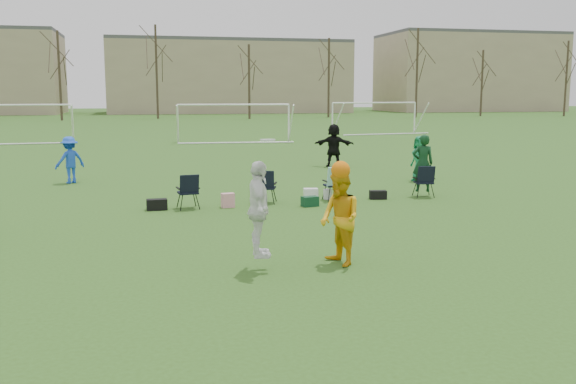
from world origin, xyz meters
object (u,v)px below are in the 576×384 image
object	(u,v)px
fielder_blue	(70,160)
goal_right	(375,109)
fielder_black	(334,145)
goal_mid	(234,112)
goal_left	(12,113)
fielder_green_far	(420,159)
center_contest	(307,214)

from	to	relation	value
fielder_blue	goal_right	xyz separation A→B (m)	(20.40, 24.48, 1.10)
fielder_blue	fielder_black	world-z (taller)	fielder_black
fielder_black	goal_mid	size ratio (longest dim) A/B	0.25
goal_right	fielder_black	bearing A→B (deg)	-122.53
fielder_black	goal_left	bearing A→B (deg)	-25.54
fielder_green_far	fielder_black	world-z (taller)	fielder_black
fielder_green_far	goal_left	bearing A→B (deg)	-151.42
fielder_green_far	fielder_black	bearing A→B (deg)	-171.83
goal_left	fielder_black	bearing A→B (deg)	-52.34
center_contest	fielder_black	bearing A→B (deg)	71.54
goal_left	fielder_blue	bearing A→B (deg)	-79.70
goal_mid	goal_right	bearing A→B (deg)	30.57
fielder_green_far	goal_mid	distance (m)	21.12
center_contest	goal_mid	size ratio (longest dim) A/B	0.32
fielder_black	goal_mid	xyz separation A→B (m)	(-2.17, 15.55, 1.00)
fielder_green_far	center_contest	distance (m)	12.39
fielder_green_far	fielder_black	distance (m)	5.45
fielder_blue	center_contest	world-z (taller)	center_contest
goal_mid	fielder_green_far	bearing A→B (deg)	-75.55
center_contest	goal_mid	xyz separation A→B (m)	(3.01, 31.06, 0.93)
goal_right	fielder_green_far	bearing A→B (deg)	-115.00
goal_right	goal_mid	bearing A→B (deg)	-161.43
fielder_blue	goal_left	world-z (taller)	goal_left
goal_left	goal_right	size ratio (longest dim) A/B	1.01
goal_mid	goal_right	xyz separation A→B (m)	(12.00, 6.00, 0.00)
fielder_blue	goal_mid	world-z (taller)	goal_mid
fielder_green_far	goal_mid	bearing A→B (deg)	-179.07
center_contest	goal_right	world-z (taller)	goal_right
fielder_green_far	center_contest	size ratio (longest dim) A/B	0.69
fielder_black	goal_left	world-z (taller)	goal_left
goal_left	goal_mid	distance (m)	14.14
fielder_green_far	goal_left	size ratio (longest dim) A/B	0.22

